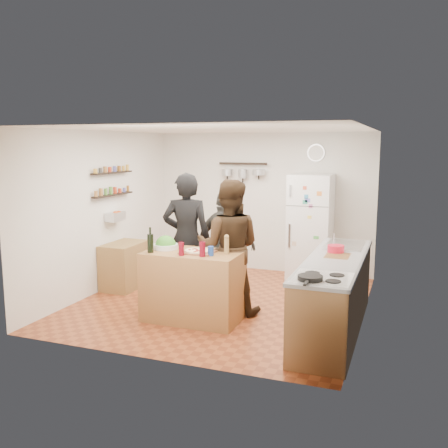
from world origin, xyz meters
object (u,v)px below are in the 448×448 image
at_px(counter_run, 334,295).
at_px(fridge, 310,227).
at_px(wall_clock, 316,153).
at_px(salt_canister, 211,251).
at_px(side_table, 125,265).
at_px(person_back, 225,245).
at_px(person_center, 229,247).
at_px(salad_bowl, 166,246).
at_px(person_left, 187,239).
at_px(skillet, 310,278).
at_px(red_bowl, 336,249).
at_px(prep_island, 193,286).
at_px(pepper_mill, 227,246).
at_px(wine_bottle, 150,243).

distance_m(counter_run, fridge, 2.46).
bearing_deg(wall_clock, fridge, -90.00).
xyz_separation_m(salt_canister, side_table, (-1.94, 1.09, -0.60)).
distance_m(person_back, side_table, 1.77).
relative_size(salt_canister, person_center, 0.07).
relative_size(salad_bowl, person_left, 0.17).
relative_size(salad_bowl, skillet, 1.28).
relative_size(counter_run, red_bowl, 12.25).
bearing_deg(fridge, prep_island, -112.33).
distance_m(prep_island, pepper_mill, 0.72).
bearing_deg(counter_run, pepper_mill, -171.71).
relative_size(wine_bottle, pepper_mill, 1.20).
xyz_separation_m(salad_bowl, person_back, (0.48, 0.98, -0.13)).
relative_size(salt_canister, side_table, 0.15).
xyz_separation_m(person_left, person_back, (0.44, 0.41, -0.14)).
xyz_separation_m(wine_bottle, skillet, (2.20, -0.64, -0.09)).
relative_size(person_left, skillet, 7.39).
distance_m(person_back, fridge, 1.81).
xyz_separation_m(pepper_mill, person_back, (-0.39, 0.98, -0.20)).
relative_size(salad_bowl, salt_canister, 2.76).
xyz_separation_m(salt_canister, counter_run, (1.50, 0.37, -0.52)).
relative_size(prep_island, side_table, 1.56).
distance_m(prep_island, skillet, 1.96).
bearing_deg(skillet, wall_clock, 99.88).
height_order(salt_canister, skillet, salt_canister).
distance_m(wine_bottle, person_left, 0.85).
bearing_deg(salt_canister, wall_clock, 76.02).
distance_m(person_center, counter_run, 1.54).
bearing_deg(fridge, salt_canister, -105.63).
xyz_separation_m(wine_bottle, fridge, (1.55, 2.77, -0.13)).
relative_size(prep_island, wall_clock, 4.17).
relative_size(wine_bottle, skillet, 0.94).
bearing_deg(counter_run, wall_clock, 105.92).
height_order(person_center, side_table, person_center).
bearing_deg(pepper_mill, salt_canister, -131.42).
bearing_deg(counter_run, person_center, 172.90).
bearing_deg(side_table, red_bowl, -6.24).
relative_size(prep_island, wine_bottle, 5.17).
bearing_deg(side_table, wine_bottle, -46.20).
bearing_deg(pepper_mill, prep_island, -173.66).
distance_m(salad_bowl, person_back, 1.10).
bearing_deg(person_back, counter_run, 159.75).
bearing_deg(counter_run, salt_canister, -166.25).
distance_m(prep_island, red_bowl, 1.92).
relative_size(person_back, wall_clock, 5.41).
relative_size(prep_island, pepper_mill, 6.23).
height_order(pepper_mill, side_table, pepper_mill).
distance_m(person_center, red_bowl, 1.42).
distance_m(wall_clock, side_table, 3.75).
relative_size(pepper_mill, counter_run, 0.08).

